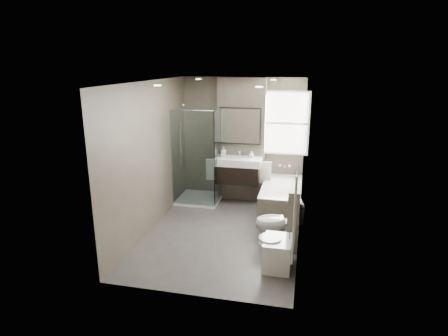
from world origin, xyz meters
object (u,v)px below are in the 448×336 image
(vanity, at_px, (238,170))
(bathtub, at_px, (281,198))
(bidet, at_px, (277,252))
(toilet, at_px, (278,222))

(vanity, bearing_deg, bathtub, -19.37)
(vanity, height_order, bathtub, vanity)
(vanity, height_order, bidet, vanity)
(toilet, distance_m, bidet, 0.76)
(vanity, relative_size, toilet, 1.26)
(bathtub, xyz_separation_m, bidet, (0.09, -2.06, -0.08))
(bidet, bearing_deg, vanity, 113.00)
(vanity, bearing_deg, bidet, -67.00)
(toilet, relative_size, bidet, 1.33)
(toilet, bearing_deg, bidet, -9.76)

